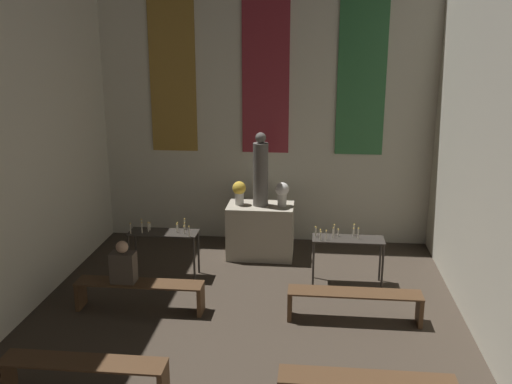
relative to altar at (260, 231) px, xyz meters
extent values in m
cube|color=beige|center=(0.00, 1.02, 2.30)|extent=(6.62, 0.12, 5.58)
cube|color=olive|center=(-1.79, 0.94, 2.85)|extent=(0.89, 0.03, 3.13)
cube|color=maroon|center=(0.00, 0.94, 2.85)|extent=(0.89, 0.03, 3.13)
cube|color=#33723F|center=(1.79, 0.94, 2.85)|extent=(0.89, 0.03, 3.13)
cube|color=#ADA38E|center=(0.00, 0.00, 0.00)|extent=(1.21, 0.73, 0.99)
cylinder|color=#5B5651|center=(0.00, 0.00, 1.07)|extent=(0.27, 0.27, 1.15)
sphere|color=#5B5651|center=(0.00, 0.00, 1.74)|extent=(0.19, 0.19, 0.19)
cylinder|color=beige|center=(-0.39, 0.00, 0.61)|extent=(0.16, 0.16, 0.23)
sphere|color=gold|center=(-0.39, 0.00, 0.81)|extent=(0.25, 0.25, 0.25)
cylinder|color=beige|center=(0.39, 0.00, 0.61)|extent=(0.16, 0.16, 0.23)
sphere|color=silver|center=(0.39, 0.00, 0.81)|extent=(0.25, 0.25, 0.25)
cube|color=#332D28|center=(-1.54, -1.08, 0.29)|extent=(1.17, 0.42, 0.02)
cylinder|color=#332D28|center=(-2.09, -1.26, -0.11)|extent=(0.04, 0.04, 0.78)
cylinder|color=#332D28|center=(-0.99, -1.26, -0.11)|extent=(0.04, 0.04, 0.78)
cylinder|color=#332D28|center=(-2.09, -0.90, -0.11)|extent=(0.04, 0.04, 0.78)
cylinder|color=#332D28|center=(-0.99, -0.90, -0.11)|extent=(0.04, 0.04, 0.78)
cylinder|color=silver|center=(-1.79, -1.01, 0.36)|extent=(0.02, 0.02, 0.12)
sphere|color=#F9CC4C|center=(-1.79, -1.01, 0.43)|extent=(0.02, 0.02, 0.02)
cylinder|color=silver|center=(-1.79, -1.09, 0.37)|extent=(0.02, 0.02, 0.15)
sphere|color=#F9CC4C|center=(-1.79, -1.09, 0.46)|extent=(0.02, 0.02, 0.02)
cylinder|color=silver|center=(-1.33, -0.94, 0.36)|extent=(0.02, 0.02, 0.11)
sphere|color=#F9CC4C|center=(-1.33, -0.94, 0.43)|extent=(0.02, 0.02, 0.02)
cylinder|color=silver|center=(-1.88, -1.17, 0.39)|extent=(0.02, 0.02, 0.17)
sphere|color=#F9CC4C|center=(-1.88, -1.17, 0.48)|extent=(0.02, 0.02, 0.02)
cylinder|color=silver|center=(-1.17, -1.13, 0.36)|extent=(0.02, 0.02, 0.12)
sphere|color=#F9CC4C|center=(-1.17, -1.13, 0.43)|extent=(0.02, 0.02, 0.02)
cylinder|color=silver|center=(-1.21, -0.93, 0.35)|extent=(0.02, 0.02, 0.10)
sphere|color=#F9CC4C|center=(-1.21, -0.93, 0.42)|extent=(0.02, 0.02, 0.02)
cylinder|color=silver|center=(-2.06, -1.22, 0.38)|extent=(0.02, 0.02, 0.17)
sphere|color=#F9CC4C|center=(-2.06, -1.22, 0.48)|extent=(0.02, 0.02, 0.02)
cylinder|color=silver|center=(-1.31, -1.08, 0.37)|extent=(0.02, 0.02, 0.13)
sphere|color=#F9CC4C|center=(-1.31, -1.08, 0.44)|extent=(0.02, 0.02, 0.02)
cylinder|color=silver|center=(-1.97, -0.90, 0.37)|extent=(0.02, 0.02, 0.14)
sphere|color=#F9CC4C|center=(-1.97, -0.90, 0.45)|extent=(0.02, 0.02, 0.02)
cylinder|color=silver|center=(-1.21, -0.90, 0.39)|extent=(0.02, 0.02, 0.17)
sphere|color=#F9CC4C|center=(-1.21, -0.90, 0.48)|extent=(0.02, 0.02, 0.02)
cylinder|color=silver|center=(-1.06, -1.26, 0.38)|extent=(0.02, 0.02, 0.16)
sphere|color=#F9CC4C|center=(-1.06, -1.26, 0.47)|extent=(0.02, 0.02, 0.02)
cube|color=#332D28|center=(1.54, -1.08, 0.29)|extent=(1.17, 0.42, 0.02)
cylinder|color=#332D28|center=(0.99, -1.26, -0.11)|extent=(0.04, 0.04, 0.78)
cylinder|color=#332D28|center=(2.09, -1.26, -0.11)|extent=(0.04, 0.04, 0.78)
cylinder|color=#332D28|center=(0.99, -0.90, -0.11)|extent=(0.04, 0.04, 0.78)
cylinder|color=#332D28|center=(2.09, -0.90, -0.11)|extent=(0.04, 0.04, 0.78)
cylinder|color=silver|center=(1.01, -1.05, 0.38)|extent=(0.02, 0.02, 0.16)
sphere|color=#F9CC4C|center=(1.01, -1.05, 0.47)|extent=(0.02, 0.02, 0.02)
cylinder|color=silver|center=(1.08, -1.13, 0.37)|extent=(0.02, 0.02, 0.14)
sphere|color=#F9CC4C|center=(1.08, -1.13, 0.45)|extent=(0.02, 0.02, 0.02)
cylinder|color=silver|center=(1.02, -1.00, 0.36)|extent=(0.02, 0.02, 0.12)
sphere|color=#F9CC4C|center=(1.02, -1.00, 0.43)|extent=(0.02, 0.02, 0.02)
cylinder|color=silver|center=(1.29, -1.06, 0.38)|extent=(0.02, 0.02, 0.16)
sphere|color=#F9CC4C|center=(1.29, -1.06, 0.47)|extent=(0.02, 0.02, 0.02)
cylinder|color=silver|center=(1.38, -1.00, 0.36)|extent=(0.02, 0.02, 0.11)
sphere|color=#F9CC4C|center=(1.38, -1.00, 0.42)|extent=(0.02, 0.02, 0.02)
cylinder|color=silver|center=(1.09, -1.23, 0.37)|extent=(0.02, 0.02, 0.14)
sphere|color=#F9CC4C|center=(1.09, -1.23, 0.45)|extent=(0.02, 0.02, 0.02)
cylinder|color=silver|center=(1.64, -0.91, 0.39)|extent=(0.02, 0.02, 0.17)
sphere|color=#F9CC4C|center=(1.64, -0.91, 0.49)|extent=(0.02, 0.02, 0.02)
cylinder|color=silver|center=(1.31, -0.94, 0.38)|extent=(0.02, 0.02, 0.17)
sphere|color=#F9CC4C|center=(1.31, -0.94, 0.48)|extent=(0.02, 0.02, 0.02)
cylinder|color=silver|center=(1.63, -0.95, 0.36)|extent=(0.02, 0.02, 0.12)
sphere|color=#F9CC4C|center=(1.63, -0.95, 0.43)|extent=(0.02, 0.02, 0.02)
cylinder|color=silver|center=(1.18, -1.18, 0.37)|extent=(0.02, 0.02, 0.15)
sphere|color=#F9CC4C|center=(1.18, -1.18, 0.46)|extent=(0.02, 0.02, 0.02)
cylinder|color=silver|center=(1.70, -1.08, 0.38)|extent=(0.02, 0.02, 0.17)
sphere|color=#F9CC4C|center=(1.70, -1.08, 0.48)|extent=(0.02, 0.02, 0.02)
cube|color=#4C331E|center=(-1.58, -4.48, -0.06)|extent=(1.91, 0.36, 0.03)
cube|color=#4C331E|center=(-2.51, -4.48, -0.28)|extent=(0.06, 0.32, 0.43)
cube|color=#4C331E|center=(1.58, -4.48, -0.06)|extent=(1.91, 0.36, 0.03)
cube|color=#4C331E|center=(-1.58, -2.35, -0.06)|extent=(1.91, 0.36, 0.03)
cube|color=#4C331E|center=(-2.51, -2.35, -0.28)|extent=(0.06, 0.32, 0.43)
cube|color=#4C331E|center=(-0.66, -2.35, -0.28)|extent=(0.06, 0.32, 0.43)
cube|color=#4C331E|center=(1.58, -2.35, -0.06)|extent=(1.91, 0.36, 0.03)
cube|color=#4C331E|center=(0.66, -2.35, -0.28)|extent=(0.06, 0.32, 0.43)
cube|color=#4C331E|center=(2.51, -2.35, -0.28)|extent=(0.06, 0.32, 0.43)
cube|color=#4C4238|center=(-1.81, -2.35, 0.19)|extent=(0.36, 0.24, 0.46)
sphere|color=tan|center=(-1.81, -2.35, 0.51)|extent=(0.18, 0.18, 0.18)
camera|label=1|loc=(0.95, -9.92, 3.51)|focal=40.00mm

